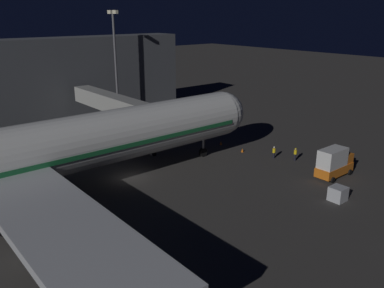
{
  "coord_description": "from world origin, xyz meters",
  "views": [
    {
      "loc": [
        -38.96,
        22.8,
        18.81
      ],
      "look_at": [
        -3.0,
        -7.14,
        3.5
      ],
      "focal_mm": 37.44,
      "sensor_mm": 36.0,
      "label": 1
    }
  ],
  "objects_px": {
    "jet_bridge": "(122,106)",
    "apron_floodlight_mast": "(115,59)",
    "ground_crew_marshaller_fwd": "(295,154)",
    "baggage_container_mid_row": "(338,194)",
    "traffic_cone_nose_port": "(242,150)",
    "ground_crew_by_belt_loader": "(274,152)",
    "airliner_at_gate": "(10,159)",
    "traffic_cone_nose_starboard": "(221,143)",
    "catering_truck": "(334,162)"
  },
  "relations": [
    {
      "from": "ground_crew_by_belt_loader",
      "to": "traffic_cone_nose_port",
      "type": "distance_m",
      "value": 4.76
    },
    {
      "from": "baggage_container_mid_row",
      "to": "ground_crew_marshaller_fwd",
      "type": "height_order",
      "value": "ground_crew_marshaller_fwd"
    },
    {
      "from": "traffic_cone_nose_port",
      "to": "airliner_at_gate",
      "type": "bearing_deg",
      "value": 85.85
    },
    {
      "from": "ground_crew_marshaller_fwd",
      "to": "traffic_cone_nose_starboard",
      "type": "relative_size",
      "value": 3.27
    },
    {
      "from": "apron_floodlight_mast",
      "to": "traffic_cone_nose_starboard",
      "type": "relative_size",
      "value": 35.15
    },
    {
      "from": "airliner_at_gate",
      "to": "apron_floodlight_mast",
      "type": "height_order",
      "value": "airliner_at_gate"
    },
    {
      "from": "ground_crew_by_belt_loader",
      "to": "ground_crew_marshaller_fwd",
      "type": "distance_m",
      "value": 2.83
    },
    {
      "from": "airliner_at_gate",
      "to": "jet_bridge",
      "type": "relative_size",
      "value": 2.63
    },
    {
      "from": "apron_floodlight_mast",
      "to": "ground_crew_marshaller_fwd",
      "type": "xyz_separation_m",
      "value": [
        -34.64,
        -6.91,
        -10.14
      ]
    },
    {
      "from": "airliner_at_gate",
      "to": "traffic_cone_nose_starboard",
      "type": "distance_m",
      "value": 30.85
    },
    {
      "from": "ground_crew_by_belt_loader",
      "to": "traffic_cone_nose_port",
      "type": "relative_size",
      "value": 3.08
    },
    {
      "from": "baggage_container_mid_row",
      "to": "airliner_at_gate",
      "type": "bearing_deg",
      "value": 54.09
    },
    {
      "from": "airliner_at_gate",
      "to": "baggage_container_mid_row",
      "type": "xyz_separation_m",
      "value": [
        -19.34,
        -26.71,
        -4.72
      ]
    },
    {
      "from": "baggage_container_mid_row",
      "to": "ground_crew_marshaller_fwd",
      "type": "xyz_separation_m",
      "value": [
        10.2,
        -6.46,
        0.23
      ]
    },
    {
      "from": "apron_floodlight_mast",
      "to": "ground_crew_marshaller_fwd",
      "type": "bearing_deg",
      "value": -168.72
    },
    {
      "from": "catering_truck",
      "to": "traffic_cone_nose_starboard",
      "type": "relative_size",
      "value": 9.78
    },
    {
      "from": "apron_floodlight_mast",
      "to": "ground_crew_by_belt_loader",
      "type": "xyz_separation_m",
      "value": [
        -32.2,
        -5.47,
        -10.2
      ]
    },
    {
      "from": "ground_crew_by_belt_loader",
      "to": "traffic_cone_nose_starboard",
      "type": "relative_size",
      "value": 3.08
    },
    {
      "from": "apron_floodlight_mast",
      "to": "airliner_at_gate",
      "type": "bearing_deg",
      "value": 134.15
    },
    {
      "from": "traffic_cone_nose_port",
      "to": "ground_crew_by_belt_loader",
      "type": "bearing_deg",
      "value": -162.58
    },
    {
      "from": "jet_bridge",
      "to": "traffic_cone_nose_starboard",
      "type": "bearing_deg",
      "value": -134.95
    },
    {
      "from": "jet_bridge",
      "to": "ground_crew_by_belt_loader",
      "type": "relative_size",
      "value": 14.16
    },
    {
      "from": "baggage_container_mid_row",
      "to": "ground_crew_by_belt_loader",
      "type": "xyz_separation_m",
      "value": [
        12.64,
        -5.03,
        0.16
      ]
    },
    {
      "from": "baggage_container_mid_row",
      "to": "traffic_cone_nose_port",
      "type": "height_order",
      "value": "baggage_container_mid_row"
    },
    {
      "from": "airliner_at_gate",
      "to": "catering_truck",
      "type": "height_order",
      "value": "airliner_at_gate"
    },
    {
      "from": "baggage_container_mid_row",
      "to": "ground_crew_by_belt_loader",
      "type": "bearing_deg",
      "value": -21.71
    },
    {
      "from": "traffic_cone_nose_port",
      "to": "traffic_cone_nose_starboard",
      "type": "xyz_separation_m",
      "value": [
        4.4,
        0.0,
        0.0
      ]
    },
    {
      "from": "jet_bridge",
      "to": "baggage_container_mid_row",
      "type": "bearing_deg",
      "value": -167.78
    },
    {
      "from": "apron_floodlight_mast",
      "to": "catering_truck",
      "type": "distance_m",
      "value": 42.38
    },
    {
      "from": "airliner_at_gate",
      "to": "baggage_container_mid_row",
      "type": "distance_m",
      "value": 33.31
    },
    {
      "from": "jet_bridge",
      "to": "apron_floodlight_mast",
      "type": "distance_m",
      "value": 15.35
    },
    {
      "from": "ground_crew_marshaller_fwd",
      "to": "traffic_cone_nose_port",
      "type": "xyz_separation_m",
      "value": [
        6.94,
        2.84,
        -0.72
      ]
    },
    {
      "from": "jet_bridge",
      "to": "traffic_cone_nose_port",
      "type": "distance_m",
      "value": 19.07
    },
    {
      "from": "jet_bridge",
      "to": "traffic_cone_nose_starboard",
      "type": "height_order",
      "value": "jet_bridge"
    },
    {
      "from": "jet_bridge",
      "to": "apron_floodlight_mast",
      "type": "relative_size",
      "value": 1.24
    },
    {
      "from": "baggage_container_mid_row",
      "to": "traffic_cone_nose_starboard",
      "type": "distance_m",
      "value": 21.84
    },
    {
      "from": "traffic_cone_nose_starboard",
      "to": "ground_crew_marshaller_fwd",
      "type": "bearing_deg",
      "value": -165.93
    },
    {
      "from": "catering_truck",
      "to": "airliner_at_gate",
      "type": "bearing_deg",
      "value": 64.4
    },
    {
      "from": "ground_crew_by_belt_loader",
      "to": "ground_crew_marshaller_fwd",
      "type": "xyz_separation_m",
      "value": [
        -2.44,
        -1.43,
        0.06
      ]
    },
    {
      "from": "jet_bridge",
      "to": "traffic_cone_nose_port",
      "type": "bearing_deg",
      "value": -144.74
    },
    {
      "from": "traffic_cone_nose_port",
      "to": "jet_bridge",
      "type": "bearing_deg",
      "value": 35.26
    },
    {
      "from": "traffic_cone_nose_port",
      "to": "traffic_cone_nose_starboard",
      "type": "relative_size",
      "value": 1.0
    },
    {
      "from": "ground_crew_marshaller_fwd",
      "to": "ground_crew_by_belt_loader",
      "type": "bearing_deg",
      "value": 30.38
    },
    {
      "from": "traffic_cone_nose_port",
      "to": "apron_floodlight_mast",
      "type": "bearing_deg",
      "value": 8.35
    },
    {
      "from": "baggage_container_mid_row",
      "to": "apron_floodlight_mast",
      "type": "bearing_deg",
      "value": 0.56
    },
    {
      "from": "airliner_at_gate",
      "to": "baggage_container_mid_row",
      "type": "height_order",
      "value": "airliner_at_gate"
    },
    {
      "from": "baggage_container_mid_row",
      "to": "ground_crew_by_belt_loader",
      "type": "height_order",
      "value": "ground_crew_by_belt_loader"
    },
    {
      "from": "apron_floodlight_mast",
      "to": "traffic_cone_nose_port",
      "type": "height_order",
      "value": "apron_floodlight_mast"
    },
    {
      "from": "jet_bridge",
      "to": "apron_floodlight_mast",
      "type": "xyz_separation_m",
      "value": [
        12.75,
        -6.51,
        5.55
      ]
    },
    {
      "from": "traffic_cone_nose_port",
      "to": "baggage_container_mid_row",
      "type": "bearing_deg",
      "value": 168.06
    }
  ]
}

